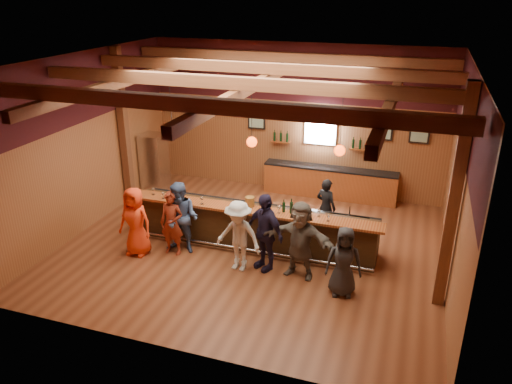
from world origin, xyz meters
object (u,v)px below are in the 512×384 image
Objects in this scene: stainless_fridge at (154,162)px; customer_denim at (181,218)px; back_bar_cabinet at (329,182)px; customer_redvest at (172,223)px; customer_dark at (344,262)px; bartender at (326,207)px; customer_orange at (135,221)px; customer_navy at (265,232)px; bottle_a at (284,207)px; bar_counter at (255,225)px; customer_white at (239,236)px; customer_brown at (300,240)px; ice_bucket at (250,202)px.

customer_denim is at bearing -52.30° from stainless_fridge.
customer_denim reaches higher than back_bar_cabinet.
customer_redvest is 1.04× the size of customer_dark.
customer_redvest is at bearing 54.78° from bartender.
customer_navy reaches higher than customer_orange.
bar_counter is at bearing 163.23° from bottle_a.
customer_navy is (0.57, -0.98, 0.39)m from bar_counter.
customer_redvest is 0.87× the size of customer_navy.
customer_white is 1.09× the size of customer_dark.
back_bar_cabinet is 5.24m from customer_denim.
customer_denim is at bearing 160.73° from customer_dark.
customer_dark is 2.72m from bartender.
customer_orange is 3.93m from customer_brown.
customer_orange is 4.73m from bartender.
customer_white is at bearing 78.63° from bartender.
bartender is (1.54, 1.11, 0.24)m from bar_counter.
customer_orange is 2.73m from ice_bucket.
bartender is 1.61m from bottle_a.
bar_counter is 4.13× the size of customer_dark.
customer_redvest reaches higher than back_bar_cabinet.
customer_dark is (4.94, -0.14, -0.08)m from customer_orange.
customer_brown is at bearing 25.55° from customer_navy.
customer_brown reaches higher than ice_bucket.
customer_dark is at bearing -30.92° from stainless_fridge.
customer_white is 1.37m from customer_brown.
customer_brown reaches higher than bar_counter.
ice_bucket is at bearing 23.21° from customer_denim.
bottle_a is (-1.62, 1.22, 0.47)m from customer_dark.
bartender is at bearing 31.19° from customer_denim.
customer_redvest is 1.04× the size of bartender.
bar_counter is at bearing -30.76° from stainless_fridge.
customer_redvest is 0.25m from customer_denim.
customer_dark is (6.53, -3.91, -0.14)m from stainless_fridge.
customer_orange is (-2.52, -1.32, 0.32)m from bar_counter.
customer_denim is 3.99m from customer_dark.
customer_redvest is 2.67m from bottle_a.
stainless_fridge is 1.14× the size of customer_redvest.
stainless_fridge is 5.54m from customer_white.
bartender is at bearing 66.06° from customer_white.
customer_dark is at bearing -10.09° from customer_denim.
customer_dark reaches higher than bar_counter.
ice_bucket is 0.77× the size of bottle_a.
bartender is at bearing 95.64° from customer_navy.
customer_orange reaches higher than ice_bucket.
customer_dark is at bearing 0.33° from customer_orange.
customer_brown is 1.72m from ice_bucket.
bar_counter is 3.56× the size of customer_denim.
back_bar_cabinet is 2.19× the size of customer_navy.
stainless_fridge is 1.18× the size of customer_dark.
back_bar_cabinet is 6.15m from customer_orange.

